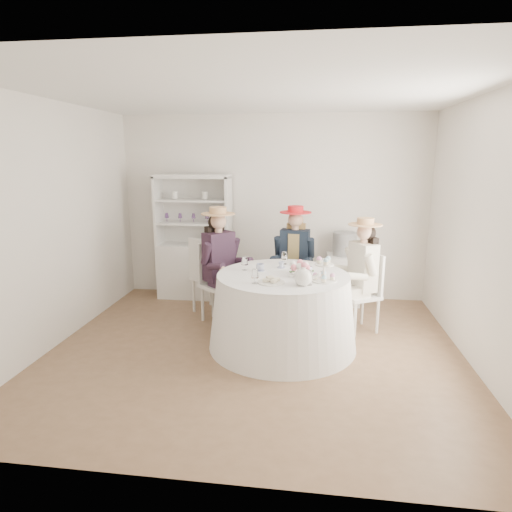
# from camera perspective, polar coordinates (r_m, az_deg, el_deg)

# --- Properties ---
(ground) EXTENTS (4.50, 4.50, 0.00)m
(ground) POSITION_cam_1_polar(r_m,az_deg,el_deg) (4.85, -0.16, -12.46)
(ground) COLOR brown
(ground) RESTS_ON ground
(ceiling) EXTENTS (4.50, 4.50, 0.00)m
(ceiling) POSITION_cam_1_polar(r_m,az_deg,el_deg) (4.42, -0.18, 21.02)
(ceiling) COLOR white
(ceiling) RESTS_ON wall_back
(wall_back) EXTENTS (4.50, 0.00, 4.50)m
(wall_back) POSITION_cam_1_polar(r_m,az_deg,el_deg) (6.41, 2.23, 6.41)
(wall_back) COLOR white
(wall_back) RESTS_ON ground
(wall_front) EXTENTS (4.50, 0.00, 4.50)m
(wall_front) POSITION_cam_1_polar(r_m,az_deg,el_deg) (2.52, -6.26, -4.00)
(wall_front) COLOR white
(wall_front) RESTS_ON ground
(wall_left) EXTENTS (0.00, 4.50, 4.50)m
(wall_left) POSITION_cam_1_polar(r_m,az_deg,el_deg) (5.23, -25.45, 3.68)
(wall_left) COLOR white
(wall_left) RESTS_ON ground
(wall_right) EXTENTS (0.00, 4.50, 4.50)m
(wall_right) POSITION_cam_1_polar(r_m,az_deg,el_deg) (4.70, 28.16, 2.49)
(wall_right) COLOR white
(wall_right) RESTS_ON ground
(tea_table) EXTENTS (1.65, 1.65, 0.83)m
(tea_table) POSITION_cam_1_polar(r_m,az_deg,el_deg) (4.82, 3.55, -7.25)
(tea_table) COLOR white
(tea_table) RESTS_ON ground
(hutch) EXTENTS (1.13, 0.51, 1.85)m
(hutch) POSITION_cam_1_polar(r_m,az_deg,el_deg) (6.50, -8.11, 0.18)
(hutch) COLOR silver
(hutch) RESTS_ON ground
(side_table) EXTENTS (0.48, 0.48, 0.72)m
(side_table) POSITION_cam_1_polar(r_m,az_deg,el_deg) (6.34, 11.49, -3.05)
(side_table) COLOR silver
(side_table) RESTS_ON ground
(hatbox) EXTENTS (0.38, 0.38, 0.33)m
(hatbox) POSITION_cam_1_polar(r_m,az_deg,el_deg) (6.22, 11.70, 1.60)
(hatbox) COLOR black
(hatbox) RESTS_ON side_table
(guest_left) EXTENTS (0.64, 0.62, 1.49)m
(guest_left) POSITION_cam_1_polar(r_m,az_deg,el_deg) (5.42, -4.80, -0.33)
(guest_left) COLOR silver
(guest_left) RESTS_ON ground
(guest_mid) EXTENTS (0.54, 0.56, 1.47)m
(guest_mid) POSITION_cam_1_polar(r_m,az_deg,el_deg) (5.71, 5.14, 0.28)
(guest_mid) COLOR silver
(guest_mid) RESTS_ON ground
(guest_right) EXTENTS (0.59, 0.54, 1.40)m
(guest_right) POSITION_cam_1_polar(r_m,az_deg,el_deg) (5.26, 13.83, -1.64)
(guest_right) COLOR silver
(guest_right) RESTS_ON ground
(spare_chair) EXTENTS (0.58, 0.58, 1.04)m
(spare_chair) POSITION_cam_1_polar(r_m,az_deg,el_deg) (5.82, -6.52, -2.26)
(spare_chair) COLOR silver
(spare_chair) RESTS_ON ground
(teacup_a) EXTENTS (0.12, 0.12, 0.07)m
(teacup_a) POSITION_cam_1_polar(r_m,az_deg,el_deg) (4.81, 0.56, -1.59)
(teacup_a) COLOR white
(teacup_a) RESTS_ON tea_table
(teacup_b) EXTENTS (0.09, 0.09, 0.06)m
(teacup_b) POSITION_cam_1_polar(r_m,az_deg,el_deg) (4.96, 3.39, -1.23)
(teacup_b) COLOR white
(teacup_b) RESTS_ON tea_table
(teacup_c) EXTENTS (0.10, 0.10, 0.06)m
(teacup_c) POSITION_cam_1_polar(r_m,az_deg,el_deg) (4.78, 7.02, -1.87)
(teacup_c) COLOR white
(teacup_c) RESTS_ON tea_table
(flower_bowl) EXTENTS (0.23, 0.23, 0.05)m
(flower_bowl) POSITION_cam_1_polar(r_m,az_deg,el_deg) (4.62, 6.06, -2.45)
(flower_bowl) COLOR white
(flower_bowl) RESTS_ON tea_table
(flower_arrangement) EXTENTS (0.19, 0.20, 0.07)m
(flower_arrangement) POSITION_cam_1_polar(r_m,az_deg,el_deg) (4.66, 6.00, -1.42)
(flower_arrangement) COLOR pink
(flower_arrangement) RESTS_ON tea_table
(table_teapot) EXTENTS (0.25, 0.18, 0.19)m
(table_teapot) POSITION_cam_1_polar(r_m,az_deg,el_deg) (4.30, 6.35, -2.86)
(table_teapot) COLOR white
(table_teapot) RESTS_ON tea_table
(sandwich_plate) EXTENTS (0.27, 0.27, 0.06)m
(sandwich_plate) POSITION_cam_1_polar(r_m,az_deg,el_deg) (4.37, 2.04, -3.40)
(sandwich_plate) COLOR white
(sandwich_plate) RESTS_ON tea_table
(cupcake_stand) EXTENTS (0.26, 0.26, 0.25)m
(cupcake_stand) POSITION_cam_1_polar(r_m,az_deg,el_deg) (4.47, 9.04, -2.18)
(cupcake_stand) COLOR white
(cupcake_stand) RESTS_ON tea_table
(stemware_set) EXTENTS (0.96, 0.93, 0.15)m
(stemware_set) POSITION_cam_1_polar(r_m,az_deg,el_deg) (4.68, 3.64, -1.56)
(stemware_set) COLOR white
(stemware_set) RESTS_ON tea_table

